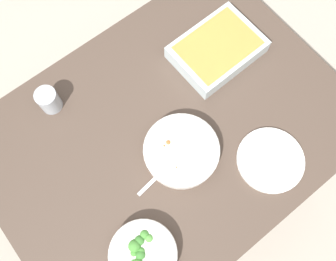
{
  "coord_description": "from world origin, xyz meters",
  "views": [
    {
      "loc": [
        -0.25,
        -0.31,
        1.91
      ],
      "look_at": [
        0.0,
        0.0,
        0.74
      ],
      "focal_mm": 39.56,
      "sensor_mm": 36.0,
      "label": 1
    }
  ],
  "objects": [
    {
      "name": "dining_table",
      "position": [
        0.0,
        0.0,
        0.65
      ],
      "size": [
        1.2,
        0.9,
        0.74
      ],
      "color": "#4C3D33",
      "rests_on": "ground_plane"
    },
    {
      "name": "broccoli_bowl",
      "position": [
        -0.3,
        -0.26,
        0.77
      ],
      "size": [
        0.2,
        0.2,
        0.07
      ],
      "color": "white",
      "rests_on": "dining_table"
    },
    {
      "name": "spoon_by_stew",
      "position": [
        -0.1,
        -0.1,
        0.74
      ],
      "size": [
        0.18,
        0.04,
        0.01
      ],
      "color": "silver",
      "rests_on": "dining_table"
    },
    {
      "name": "ground_plane",
      "position": [
        0.0,
        0.0,
        0.0
      ],
      "size": [
        6.0,
        6.0,
        0.0
      ],
      "primitive_type": "plane",
      "color": "#B2A899"
    },
    {
      "name": "side_plate",
      "position": [
        0.2,
        -0.29,
        0.75
      ],
      "size": [
        0.22,
        0.22,
        0.01
      ],
      "primitive_type": "cylinder",
      "color": "white",
      "rests_on": "dining_table"
    },
    {
      "name": "baking_dish",
      "position": [
        0.32,
        0.12,
        0.77
      ],
      "size": [
        0.3,
        0.23,
        0.06
      ],
      "color": "silver",
      "rests_on": "dining_table"
    },
    {
      "name": "drink_cup",
      "position": [
        -0.25,
        0.32,
        0.78
      ],
      "size": [
        0.07,
        0.07,
        0.08
      ],
      "color": "#B2BCC6",
      "rests_on": "dining_table"
    },
    {
      "name": "stew_bowl",
      "position": [
        -0.02,
        -0.09,
        0.77
      ],
      "size": [
        0.24,
        0.24,
        0.06
      ],
      "color": "white",
      "rests_on": "dining_table"
    }
  ]
}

